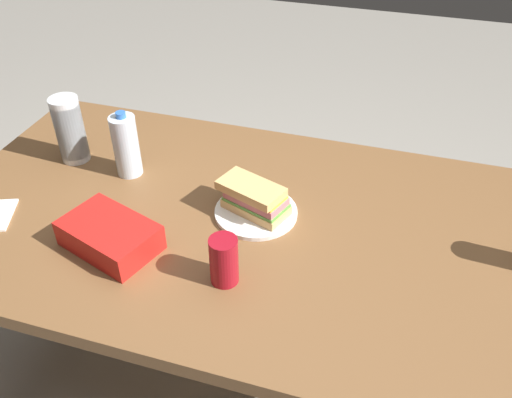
# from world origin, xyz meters

# --- Properties ---
(ground_plane) EXTENTS (8.00, 8.00, 0.00)m
(ground_plane) POSITION_xyz_m (0.00, 0.00, 0.00)
(ground_plane) COLOR gray
(dining_table) EXTENTS (1.70, 0.92, 0.73)m
(dining_table) POSITION_xyz_m (0.00, 0.00, 0.65)
(dining_table) COLOR brown
(dining_table) RESTS_ON ground_plane
(paper_plate) EXTENTS (0.22, 0.22, 0.01)m
(paper_plate) POSITION_xyz_m (-0.01, -0.03, 0.74)
(paper_plate) COLOR white
(paper_plate) RESTS_ON dining_table
(sandwich) EXTENTS (0.20, 0.14, 0.08)m
(sandwich) POSITION_xyz_m (-0.00, -0.03, 0.79)
(sandwich) COLOR #DBB26B
(sandwich) RESTS_ON paper_plate
(soda_can_red) EXTENTS (0.07, 0.07, 0.12)m
(soda_can_red) POSITION_xyz_m (-0.01, 0.22, 0.80)
(soda_can_red) COLOR maroon
(soda_can_red) RESTS_ON dining_table
(chip_bag) EXTENTS (0.27, 0.22, 0.07)m
(chip_bag) POSITION_xyz_m (0.30, 0.19, 0.77)
(chip_bag) COLOR red
(chip_bag) RESTS_ON dining_table
(water_bottle_tall) EXTENTS (0.07, 0.07, 0.20)m
(water_bottle_tall) POSITION_xyz_m (0.40, -0.11, 0.83)
(water_bottle_tall) COLOR silver
(water_bottle_tall) RESTS_ON dining_table
(plastic_cup_stack) EXTENTS (0.08, 0.08, 0.20)m
(plastic_cup_stack) POSITION_xyz_m (0.60, -0.13, 0.84)
(plastic_cup_stack) COLOR silver
(plastic_cup_stack) RESTS_ON dining_table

